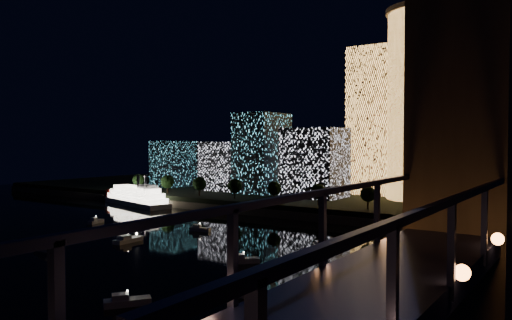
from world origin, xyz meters
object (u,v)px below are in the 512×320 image
(tower_cylindrical, at_px, (426,104))
(truss_bridge, at_px, (495,224))
(tower_rectangular, at_px, (376,121))
(riverboat, at_px, (134,197))

(tower_cylindrical, bearing_deg, truss_bridge, -69.84)
(tower_rectangular, xyz_separation_m, riverboat, (-91.94, -66.34, -35.30))
(truss_bridge, bearing_deg, tower_cylindrical, 110.16)
(truss_bridge, height_order, riverboat, truss_bridge)
(tower_cylindrical, xyz_separation_m, tower_rectangular, (-26.55, 11.19, -6.14))
(tower_cylindrical, bearing_deg, riverboat, -155.04)
(truss_bridge, bearing_deg, riverboat, 156.18)
(truss_bridge, xyz_separation_m, riverboat, (-165.56, 73.08, -12.48))
(tower_rectangular, bearing_deg, truss_bridge, -62.16)
(tower_rectangular, relative_size, riverboat, 1.37)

